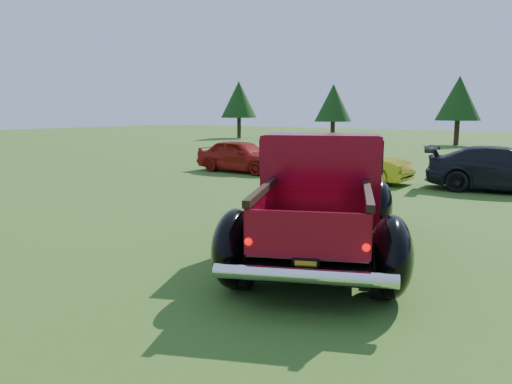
# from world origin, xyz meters

# --- Properties ---
(ground) EXTENTS (120.00, 120.00, 0.00)m
(ground) POSITION_xyz_m (0.00, 0.00, 0.00)
(ground) COLOR #3C611B
(ground) RESTS_ON ground
(tree_far_west) EXTENTS (3.33, 3.33, 5.20)m
(tree_far_west) POSITION_xyz_m (-22.00, 30.00, 3.52)
(tree_far_west) COLOR #332114
(tree_far_west) RESTS_ON ground
(tree_west) EXTENTS (2.94, 2.94, 4.60)m
(tree_west) POSITION_xyz_m (-12.00, 29.00, 3.11)
(tree_west) COLOR #332114
(tree_west) RESTS_ON ground
(tree_mid_left) EXTENTS (3.20, 3.20, 5.00)m
(tree_mid_left) POSITION_xyz_m (-3.00, 31.00, 3.38)
(tree_mid_left) COLOR #332114
(tree_mid_left) RESTS_ON ground
(pickup_truck) EXTENTS (4.33, 5.97, 2.09)m
(pickup_truck) POSITION_xyz_m (1.53, 0.33, 0.99)
(pickup_truck) COLOR black
(pickup_truck) RESTS_ON ground
(show_car_red) EXTENTS (3.98, 1.73, 1.34)m
(show_car_red) POSITION_xyz_m (-6.50, 8.97, 0.67)
(show_car_red) COLOR maroon
(show_car_red) RESTS_ON ground
(show_car_yellow) EXTENTS (3.98, 1.46, 1.30)m
(show_car_yellow) POSITION_xyz_m (-1.50, 8.90, 0.65)
(show_car_yellow) COLOR gold
(show_car_yellow) RESTS_ON ground
(show_car_grey) EXTENTS (5.04, 2.64, 1.39)m
(show_car_grey) POSITION_xyz_m (3.31, 9.50, 0.70)
(show_car_grey) COLOR black
(show_car_grey) RESTS_ON ground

